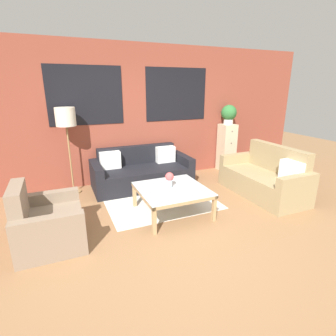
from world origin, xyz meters
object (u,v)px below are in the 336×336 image
(floor_lamp, at_px, (66,121))
(potted_plant, at_px, (229,114))
(settee_vintage, at_px, (265,179))
(flower_vase, at_px, (169,179))
(couch_dark, at_px, (142,173))
(armchair_corner, at_px, (47,224))
(coffee_table, at_px, (172,191))
(drawer_cabinet, at_px, (227,147))

(floor_lamp, relative_size, potted_plant, 3.60)
(settee_vintage, distance_m, flower_vase, 1.96)
(couch_dark, xyz_separation_m, floor_lamp, (-1.33, 0.18, 1.10))
(armchair_corner, height_order, flower_vase, armchair_corner)
(couch_dark, xyz_separation_m, settee_vintage, (1.99, -1.35, 0.03))
(couch_dark, relative_size, potted_plant, 4.38)
(settee_vintage, relative_size, flower_vase, 6.83)
(couch_dark, xyz_separation_m, potted_plant, (2.23, 0.24, 1.08))
(coffee_table, height_order, floor_lamp, floor_lamp)
(couch_dark, height_order, armchair_corner, armchair_corner)
(armchair_corner, height_order, floor_lamp, floor_lamp)
(settee_vintage, xyz_separation_m, drawer_cabinet, (0.24, 1.59, 0.25))
(coffee_table, relative_size, floor_lamp, 0.64)
(settee_vintage, height_order, potted_plant, potted_plant)
(floor_lamp, bearing_deg, couch_dark, -7.64)
(potted_plant, distance_m, flower_vase, 2.79)
(flower_vase, bearing_deg, settee_vintage, -0.89)
(drawer_cabinet, bearing_deg, floor_lamp, -179.03)
(couch_dark, height_order, floor_lamp, floor_lamp)
(drawer_cabinet, xyz_separation_m, potted_plant, (0.00, 0.00, 0.80))
(couch_dark, distance_m, floor_lamp, 1.74)
(couch_dark, height_order, drawer_cabinet, drawer_cabinet)
(settee_vintage, bearing_deg, flower_vase, 179.11)
(settee_vintage, distance_m, floor_lamp, 3.81)
(floor_lamp, bearing_deg, flower_vase, -47.46)
(armchair_corner, bearing_deg, couch_dark, 40.93)
(armchair_corner, distance_m, potted_plant, 4.49)
(armchair_corner, xyz_separation_m, coffee_table, (1.82, 0.14, 0.10))
(potted_plant, bearing_deg, armchair_corner, -156.16)
(armchair_corner, xyz_separation_m, potted_plant, (3.98, 1.76, 1.08))
(couch_dark, distance_m, flower_vase, 1.36)
(couch_dark, relative_size, floor_lamp, 1.22)
(couch_dark, bearing_deg, flower_vase, -87.92)
(coffee_table, xyz_separation_m, flower_vase, (-0.02, 0.06, 0.20))
(settee_vintage, relative_size, floor_lamp, 1.04)
(potted_plant, xyz_separation_m, flower_vase, (-2.18, -1.56, -0.78))
(armchair_corner, relative_size, coffee_table, 0.90)
(couch_dark, bearing_deg, floor_lamp, 172.36)
(drawer_cabinet, height_order, flower_vase, drawer_cabinet)
(coffee_table, xyz_separation_m, potted_plant, (2.16, 1.62, 0.98))
(armchair_corner, xyz_separation_m, flower_vase, (1.80, 0.20, 0.30))
(coffee_table, distance_m, floor_lamp, 2.32)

